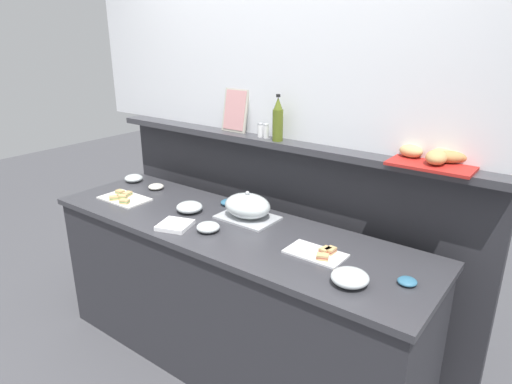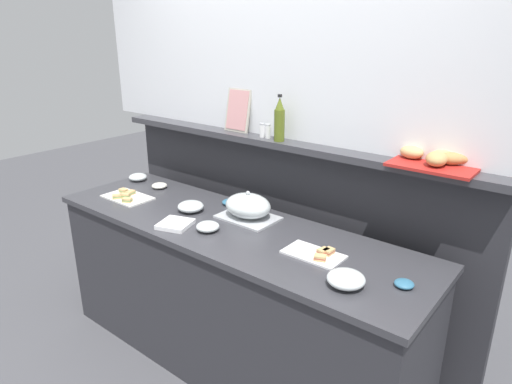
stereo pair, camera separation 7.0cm
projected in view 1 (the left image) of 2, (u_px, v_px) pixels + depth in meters
ground_plane at (284, 314)px, 3.31m from camera, size 12.00×12.00×0.00m
buffet_counter at (230, 296)px, 2.71m from camera, size 2.35×0.70×0.92m
back_ledge_unit at (280, 230)px, 3.02m from camera, size 2.65×0.22×1.33m
upper_wall_panel at (286, 29)px, 2.61m from camera, size 3.25×0.08×1.27m
sandwich_platter_rear at (318, 253)px, 2.21m from camera, size 0.29×0.17×0.04m
sandwich_platter_front at (124, 198)px, 2.94m from camera, size 0.32×0.20×0.04m
serving_cloche at (248, 207)px, 2.62m from camera, size 0.34×0.24×0.17m
glass_bowl_large at (134, 178)px, 3.29m from camera, size 0.13×0.13×0.05m
glass_bowl_medium at (208, 227)px, 2.47m from camera, size 0.13×0.13×0.05m
glass_bowl_small at (189, 208)px, 2.73m from camera, size 0.16×0.16×0.06m
glass_bowl_extra at (350, 278)px, 1.95m from camera, size 0.17×0.17×0.07m
condiment_bowl_teal at (156, 187)px, 3.13m from camera, size 0.11×0.11×0.04m
condiment_bowl_dark at (407, 281)px, 1.96m from camera, size 0.08×0.08×0.03m
condiment_bowl_cream at (228, 202)px, 2.85m from camera, size 0.10×0.10×0.03m
napkin_stack at (175, 225)px, 2.53m from camera, size 0.21×0.21×0.02m
olive_oil_bottle at (278, 120)px, 2.67m from camera, size 0.06×0.06×0.28m
salt_shaker at (260, 130)px, 2.80m from camera, size 0.03×0.03×0.09m
pepper_shaker at (266, 131)px, 2.77m from camera, size 0.03×0.03×0.09m
bread_basket at (437, 158)px, 2.22m from camera, size 0.40×0.29×0.08m
framed_picture at (235, 110)px, 2.92m from camera, size 0.19×0.07×0.28m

